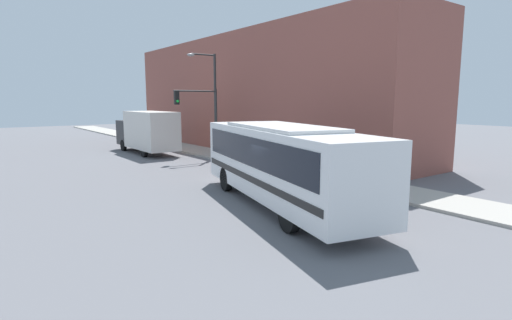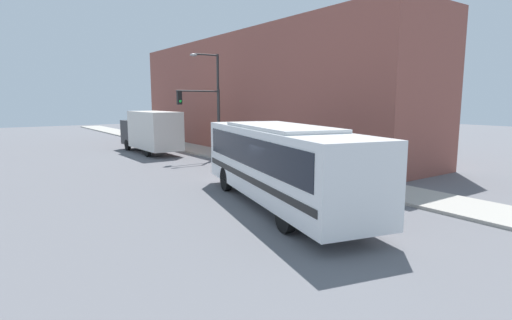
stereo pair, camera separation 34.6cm
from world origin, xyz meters
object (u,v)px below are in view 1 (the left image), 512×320
at_px(traffic_light_pole, 201,110).
at_px(street_lamp, 212,97).
at_px(pedestrian_near_corner, 282,152).
at_px(fire_hydrant, 293,167).
at_px(city_bus, 281,159).
at_px(parking_meter, 251,151).
at_px(delivery_truck, 147,131).

xyz_separation_m(traffic_light_pole, street_lamp, (1.02, 0.26, 0.94)).
xyz_separation_m(street_lamp, pedestrian_near_corner, (1.16, -6.36, -3.37)).
bearing_deg(street_lamp, fire_hydrant, -89.84).
height_order(city_bus, parking_meter, city_bus).
relative_size(delivery_truck, traffic_light_pole, 1.64).
distance_m(city_bus, traffic_light_pole, 13.44).
bearing_deg(delivery_truck, street_lamp, -60.02).
relative_size(fire_hydrant, pedestrian_near_corner, 0.43).
bearing_deg(traffic_light_pole, fire_hydrant, -82.90).
distance_m(traffic_light_pole, pedestrian_near_corner, 6.93).
bearing_deg(traffic_light_pole, city_bus, -105.63).
relative_size(delivery_truck, fire_hydrant, 10.84).
distance_m(traffic_light_pole, parking_meter, 5.15).
distance_m(city_bus, street_lamp, 14.12).
bearing_deg(street_lamp, parking_meter, -89.70).
bearing_deg(parking_meter, pedestrian_near_corner, -56.09).
distance_m(parking_meter, pedestrian_near_corner, 2.05).
bearing_deg(fire_hydrant, delivery_truck, 102.08).
bearing_deg(city_bus, fire_hydrant, 58.31).
relative_size(city_bus, delivery_truck, 1.42).
xyz_separation_m(fire_hydrant, traffic_light_pole, (-1.04, 8.36, 2.92)).
distance_m(street_lamp, pedestrian_near_corner, 7.29).
xyz_separation_m(city_bus, delivery_truck, (1.72, 18.13, -0.09)).
distance_m(city_bus, delivery_truck, 18.21).
bearing_deg(parking_meter, street_lamp, 90.30).
relative_size(delivery_truck, parking_meter, 6.30).
relative_size(traffic_light_pole, pedestrian_near_corner, 2.83).
bearing_deg(parking_meter, traffic_light_pole, 103.29).
bearing_deg(city_bus, delivery_truck, 98.79).
height_order(fire_hydrant, street_lamp, street_lamp).
height_order(traffic_light_pole, parking_meter, traffic_light_pole).
xyz_separation_m(city_bus, parking_meter, (4.64, 8.44, -0.87)).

